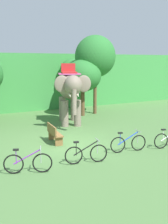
% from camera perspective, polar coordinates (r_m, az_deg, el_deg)
% --- Properties ---
extents(ground_plane, '(80.00, 80.00, 0.00)m').
position_cam_1_polar(ground_plane, '(13.80, -2.91, -6.43)').
color(ground_plane, '#4C753D').
extents(foliage_hedge, '(36.00, 6.00, 4.53)m').
position_cam_1_polar(foliage_hedge, '(25.39, -16.08, 5.89)').
color(foliage_hedge, '#3D8E42').
rests_on(foliage_hedge, ground).
extents(tree_center_left, '(2.67, 2.67, 4.04)m').
position_cam_1_polar(tree_center_left, '(20.73, -0.28, 7.13)').
color(tree_center_left, brown).
rests_on(tree_center_left, ground).
extents(tree_center, '(2.13, 2.13, 4.12)m').
position_cam_1_polar(tree_center, '(23.47, -2.29, 7.77)').
color(tree_center, brown).
rests_on(tree_center, ground).
extents(tree_far_right, '(2.99, 2.99, 5.81)m').
position_cam_1_polar(tree_far_right, '(21.56, 2.23, 10.88)').
color(tree_far_right, brown).
rests_on(tree_far_right, ground).
extents(elephant, '(2.82, 4.21, 3.78)m').
position_cam_1_polar(elephant, '(17.82, -2.79, 4.50)').
color(elephant, gray).
rests_on(elephant, ground).
extents(bike_purple, '(1.60, 0.76, 0.92)m').
position_cam_1_polar(bike_purple, '(10.46, -11.04, -9.81)').
color(bike_purple, black).
rests_on(bike_purple, ground).
extents(bike_black, '(1.67, 0.59, 0.92)m').
position_cam_1_polar(bike_black, '(11.24, 0.44, -8.22)').
color(bike_black, black).
rests_on(bike_black, ground).
extents(bike_blue, '(1.69, 0.53, 0.92)m').
position_cam_1_polar(bike_blue, '(12.76, 8.74, -6.11)').
color(bike_blue, black).
rests_on(bike_blue, ground).
extents(wooden_bench, '(0.61, 1.54, 0.89)m').
position_cam_1_polar(wooden_bench, '(14.05, -5.96, -4.16)').
color(wooden_bench, brown).
rests_on(wooden_bench, ground).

